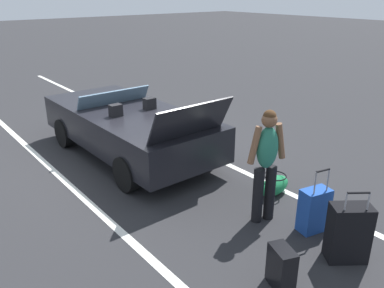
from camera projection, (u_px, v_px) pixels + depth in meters
ground_plane at (131, 155)px, 7.95m from camera, size 80.00×80.00×0.00m
lot_line_near at (178, 141)px, 8.65m from camera, size 18.00×0.12×0.01m
lot_line_mid at (58, 175)px, 7.08m from camera, size 18.00×0.12×0.01m
convertible_car at (124, 125)px, 7.88m from camera, size 4.21×1.87×1.51m
suitcase_large_black at (348, 233)px, 4.76m from camera, size 0.51×0.55×0.98m
suitcase_medium_bright at (314, 210)px, 5.37m from camera, size 0.33×0.44×0.95m
suitcase_small_carryon at (281, 268)px, 4.35m from camera, size 0.39×0.31×0.50m
duffel_bag at (274, 185)px, 6.37m from camera, size 0.41×0.67×0.34m
traveler_person at (266, 161)px, 5.39m from camera, size 0.30×0.60×1.65m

